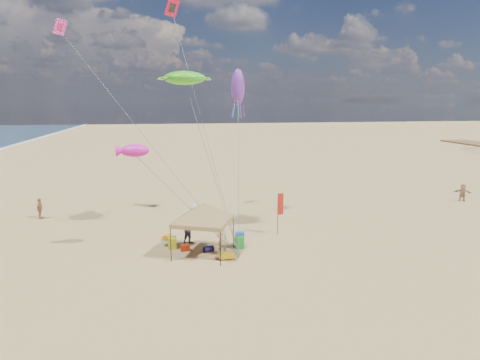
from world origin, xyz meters
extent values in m
plane|color=tan|center=(0.00, 0.00, 0.00)|extent=(280.00, 280.00, 0.00)
cylinder|color=black|center=(-3.23, 3.09, 0.96)|extent=(0.06, 0.06, 1.91)
cylinder|color=black|center=(-0.59, 1.96, 0.96)|extent=(0.06, 0.06, 1.91)
cylinder|color=black|center=(-4.35, 0.45, 0.96)|extent=(0.06, 0.06, 1.91)
cylinder|color=black|center=(-1.71, -0.67, 0.96)|extent=(0.06, 0.06, 1.91)
cube|color=olive|center=(-2.47, 1.21, 2.03)|extent=(3.87, 3.87, 0.23)
pyramid|color=olive|center=(-2.47, 1.21, 3.10)|extent=(5.34, 5.34, 0.96)
cylinder|color=black|center=(2.69, 3.84, 1.44)|extent=(0.04, 0.04, 2.89)
cube|color=#AB190D|center=(2.89, 3.91, 2.11)|extent=(0.41, 0.15, 1.44)
cube|color=#A6280D|center=(-3.52, 1.98, 0.19)|extent=(0.54, 0.38, 0.38)
cube|color=#154FB0|center=(0.11, 3.70, 0.19)|extent=(0.54, 0.38, 0.38)
cylinder|color=#100D3B|center=(-2.15, 1.55, 0.18)|extent=(0.69, 0.54, 0.36)
cylinder|color=orange|center=(-4.63, 4.23, 0.18)|extent=(0.54, 0.69, 0.36)
cube|color=green|center=(-0.22, 1.91, 0.35)|extent=(0.50, 0.50, 0.70)
cube|color=#D2E018|center=(-4.27, 2.51, 0.35)|extent=(0.50, 0.50, 0.70)
cube|color=slate|center=(-0.71, 0.52, 0.14)|extent=(0.34, 0.30, 0.28)
cube|color=gold|center=(-1.22, 0.25, 0.20)|extent=(0.90, 0.50, 0.24)
imported|color=tan|center=(-1.40, 1.08, 0.87)|extent=(0.70, 0.54, 1.73)
imported|color=#3B3F50|center=(-3.18, 3.17, 0.87)|extent=(1.05, 0.96, 1.74)
imported|color=beige|center=(-2.69, 6.50, 0.86)|extent=(1.15, 0.71, 1.72)
imported|color=#AB6641|center=(-14.08, 10.66, 0.80)|extent=(0.45, 0.96, 1.59)
imported|color=#A87B59|center=(21.40, 10.11, 0.79)|extent=(1.44, 1.26, 1.58)
ellipsoid|color=green|center=(-3.15, 5.47, 10.25)|extent=(3.12, 2.75, 0.88)
ellipsoid|color=#E618AC|center=(-6.14, 1.84, 6.10)|extent=(1.78, 1.39, 0.71)
ellipsoid|color=#6E33A2|center=(0.80, 8.50, 9.82)|extent=(1.32, 1.32, 2.58)
cube|color=#FF38B5|center=(-11.48, 10.24, 13.88)|extent=(0.93, 1.18, 0.99)
cube|color=red|center=(-3.73, 9.89, 15.34)|extent=(1.20, 1.25, 1.10)
camera|label=1|loc=(-4.25, -21.41, 8.83)|focal=30.55mm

